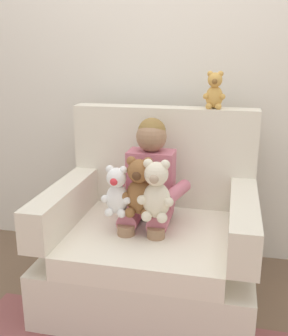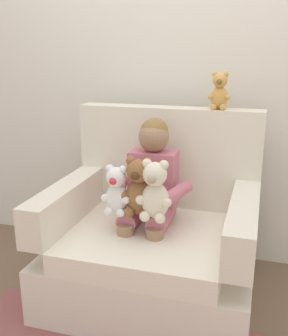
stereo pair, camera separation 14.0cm
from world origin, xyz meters
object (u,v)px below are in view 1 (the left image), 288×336
armchair (153,241)px  plush_honey_on_backrest (214,91)px  plush_brown (139,188)px  seated_child (149,186)px  plush_white (117,192)px  plush_cream (156,192)px

armchair → plush_honey_on_backrest: size_ratio=5.16×
armchair → plush_brown: bearing=-106.7°
plush_honey_on_backrest → plush_brown: bearing=-112.0°
seated_child → plush_white: bearing=-126.8°
seated_child → plush_brown: size_ratio=2.63×
armchair → plush_brown: armchair is taller
seated_child → plush_cream: seated_child is taller
armchair → plush_white: armchair is taller
plush_white → plush_cream: bearing=3.1°
seated_child → plush_brown: bearing=-97.0°
armchair → plush_cream: (0.05, -0.18, 0.37)m
plush_brown → plush_honey_on_backrest: (0.33, 0.47, 0.45)m
plush_cream → plush_honey_on_backrest: size_ratio=1.46×
plush_white → plush_honey_on_backrest: bearing=53.5°
plush_brown → armchair: bearing=58.7°
plush_brown → plush_honey_on_backrest: plush_honey_on_backrest is taller
plush_white → plush_brown: bearing=15.5°
armchair → plush_honey_on_backrest: (0.29, 0.32, 0.82)m
plush_white → armchair: bearing=52.3°
armchair → plush_white: bearing=-133.6°
plush_brown → plush_cream: size_ratio=1.00×
armchair → plush_brown: size_ratio=3.55×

